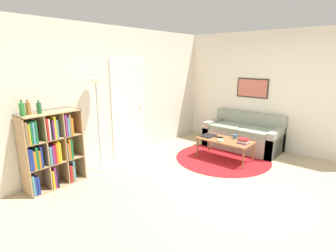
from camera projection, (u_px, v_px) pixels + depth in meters
ground_plane at (248, 195)px, 3.94m from camera, size 14.00×14.00×0.00m
wall_back at (125, 95)px, 5.35m from camera, size 7.77×0.11×2.60m
wall_right at (241, 89)px, 6.25m from camera, size 0.08×5.71×2.60m
rug at (222, 158)px, 5.42m from camera, size 1.93×1.93×0.01m
bookshelf at (50, 149)px, 4.08m from camera, size 0.91×0.34×1.20m
floor_lamp at (96, 92)px, 4.52m from camera, size 0.31×0.31×1.67m
couch at (243, 136)px, 6.01m from camera, size 0.81×1.65×0.79m
coffee_table at (225, 141)px, 5.27m from camera, size 0.54×1.10×0.42m
laptop at (208, 135)px, 5.51m from camera, size 0.32×0.25×0.02m
bowl at (221, 141)px, 5.14m from camera, size 0.12×0.12×0.04m
book_stack_on_table at (244, 141)px, 5.03m from camera, size 0.18×0.19×0.09m
cup at (235, 136)px, 5.32m from camera, size 0.08×0.08×0.09m
remote at (219, 137)px, 5.40m from camera, size 0.09×0.17×0.02m
bottle_left at (22, 109)px, 3.67m from camera, size 0.07×0.07×0.23m
bottle_middle at (28, 108)px, 3.77m from camera, size 0.07×0.07×0.22m
bottle_right at (39, 108)px, 3.85m from camera, size 0.07×0.07×0.20m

